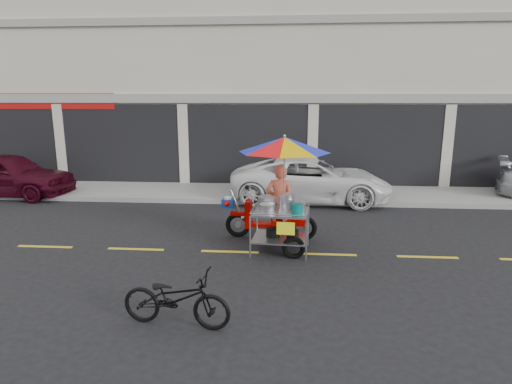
# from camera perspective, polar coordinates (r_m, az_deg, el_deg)

# --- Properties ---
(ground) EXTENTS (90.00, 90.00, 0.00)m
(ground) POSITION_cam_1_polar(r_m,az_deg,el_deg) (8.93, 9.44, -8.22)
(ground) COLOR black
(sidewalk) EXTENTS (45.00, 3.00, 0.15)m
(sidewalk) POSITION_cam_1_polar(r_m,az_deg,el_deg) (14.18, 7.58, -0.06)
(sidewalk) COLOR gray
(sidewalk) RESTS_ON ground
(shophouse_block) EXTENTS (36.00, 8.11, 10.40)m
(shophouse_block) POSITION_cam_1_polar(r_m,az_deg,el_deg) (19.29, 15.81, 15.34)
(shophouse_block) COLOR beige
(shophouse_block) RESTS_ON ground
(centerline) EXTENTS (42.00, 0.10, 0.01)m
(centerline) POSITION_cam_1_polar(r_m,az_deg,el_deg) (8.93, 9.44, -8.20)
(centerline) COLOR gold
(centerline) RESTS_ON ground
(maroon_sedan) EXTENTS (4.28, 1.93, 1.43)m
(maroon_sedan) POSITION_cam_1_polar(r_m,az_deg,el_deg) (15.87, -30.33, 2.01)
(maroon_sedan) COLOR #380614
(maroon_sedan) RESTS_ON ground
(white_pickup) EXTENTS (4.92, 2.44, 1.34)m
(white_pickup) POSITION_cam_1_polar(r_m,az_deg,el_deg) (13.19, 7.35, 1.64)
(white_pickup) COLOR white
(white_pickup) RESTS_ON ground
(near_bicycle) EXTENTS (1.62, 0.75, 0.82)m
(near_bicycle) POSITION_cam_1_polar(r_m,az_deg,el_deg) (6.21, -10.61, -13.77)
(near_bicycle) COLOR black
(near_bicycle) RESTS_ON ground
(food_vendor_rig) EXTENTS (2.41, 2.06, 2.43)m
(food_vendor_rig) POSITION_cam_1_polar(r_m,az_deg,el_deg) (8.92, 3.36, 2.06)
(food_vendor_rig) COLOR black
(food_vendor_rig) RESTS_ON ground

